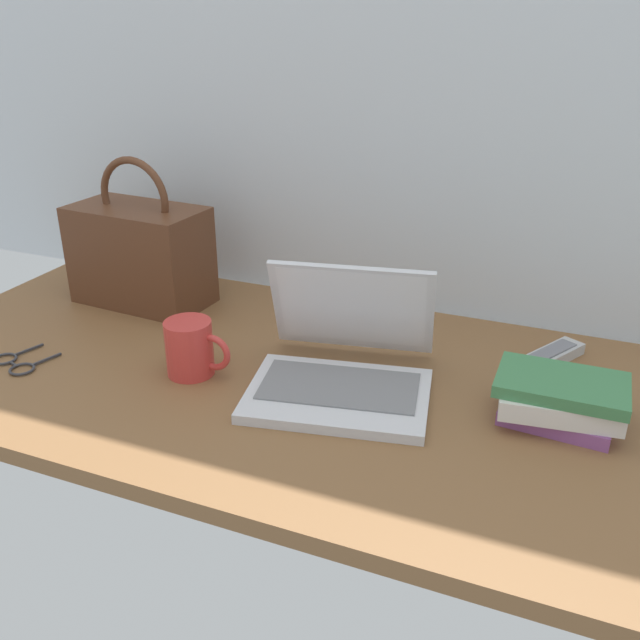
% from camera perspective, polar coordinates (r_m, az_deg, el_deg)
% --- Properties ---
extents(desk, '(1.60, 0.76, 0.03)m').
position_cam_1_polar(desk, '(1.29, -2.27, -5.09)').
color(desk, brown).
rests_on(desk, ground).
extents(laptop, '(0.36, 0.35, 0.21)m').
position_cam_1_polar(laptop, '(1.22, 1.91, -3.62)').
color(laptop, silver).
rests_on(laptop, desk).
extents(coffee_mug, '(0.13, 0.09, 0.10)m').
position_cam_1_polar(coffee_mug, '(1.28, -10.60, -2.25)').
color(coffee_mug, red).
rests_on(coffee_mug, desk).
extents(remote_control_near, '(0.12, 0.16, 0.02)m').
position_cam_1_polar(remote_control_near, '(1.39, 18.48, -2.86)').
color(remote_control_near, '#B7B7B7').
rests_on(remote_control_near, desk).
extents(eyeglasses, '(0.12, 0.13, 0.01)m').
position_cam_1_polar(eyeglasses, '(1.43, -23.84, -3.28)').
color(eyeglasses, '#333338').
rests_on(eyeglasses, desk).
extents(handbag, '(0.31, 0.18, 0.33)m').
position_cam_1_polar(handbag, '(1.60, -14.59, 5.38)').
color(handbag, '#59331E').
rests_on(handbag, desk).
extents(book_stack, '(0.20, 0.15, 0.08)m').
position_cam_1_polar(book_stack, '(1.19, 19.15, -6.19)').
color(book_stack, '#8C4C8C').
rests_on(book_stack, desk).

